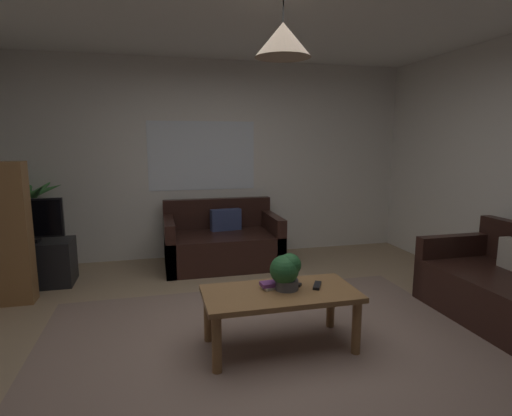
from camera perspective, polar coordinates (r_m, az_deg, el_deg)
name	(u,v)px	position (r m, az deg, el deg)	size (l,w,h in m)	color
floor	(265,346)	(3.39, 1.29, -18.82)	(5.44, 5.31, 0.02)	#9E8466
rug	(272,357)	(3.22, 2.29, -20.24)	(3.54, 2.92, 0.01)	gray
wall_back	(214,160)	(5.63, -5.92, 6.70)	(5.56, 0.06, 2.65)	silver
window_pane	(202,156)	(5.57, -7.58, 7.28)	(1.43, 0.01, 0.92)	white
couch_under_window	(222,244)	(5.27, -4.79, -5.08)	(1.45, 0.88, 0.82)	black
couch_right_side	(507,290)	(4.32, 31.78, -9.78)	(0.88, 1.35, 0.82)	black
coffee_table	(280,300)	(3.19, 3.43, -12.80)	(1.18, 0.58, 0.46)	olive
book_on_table_0	(271,287)	(3.21, 2.06, -11.06)	(0.12, 0.09, 0.02)	beige
book_on_table_1	(270,284)	(3.21, 1.97, -10.62)	(0.14, 0.10, 0.03)	#72387F
remote_on_table_0	(317,285)	(3.28, 8.59, -10.72)	(0.05, 0.16, 0.02)	black
remote_on_table_1	(291,284)	(3.29, 4.96, -10.56)	(0.05, 0.16, 0.02)	black
potted_plant_on_table	(286,270)	(3.15, 4.26, -8.72)	(0.25, 0.23, 0.28)	#4C4C51
tv_stand	(30,264)	(5.16, -29.16, -6.87)	(0.90, 0.44, 0.50)	black
tv	(25,220)	(5.03, -29.67, -1.51)	(0.76, 0.16, 0.48)	black
potted_palm_corner	(31,225)	(5.61, -29.07, -2.07)	(0.75, 1.00, 1.26)	beige
pendant_lamp	(283,40)	(3.03, 3.81, 22.52)	(0.40, 0.40, 0.49)	black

